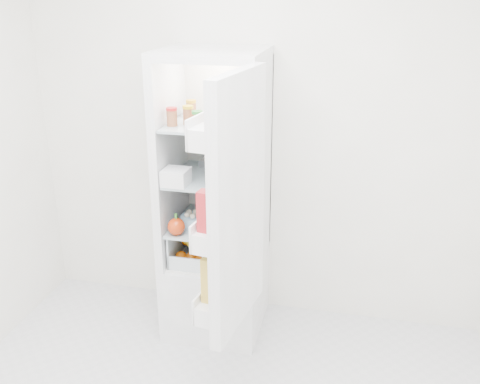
% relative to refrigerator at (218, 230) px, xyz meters
% --- Properties ---
extents(room_walls, '(3.02, 3.02, 2.61)m').
position_rel_refrigerator_xyz_m(room_walls, '(0.20, -1.25, 0.93)').
color(room_walls, silver).
rests_on(room_walls, ground).
extents(refrigerator, '(0.60, 0.60, 1.80)m').
position_rel_refrigerator_xyz_m(refrigerator, '(0.00, 0.00, 0.00)').
color(refrigerator, silver).
rests_on(refrigerator, ground).
extents(shelf_low, '(0.49, 0.53, 0.01)m').
position_rel_refrigerator_xyz_m(shelf_low, '(-0.00, -0.06, 0.07)').
color(shelf_low, '#9EB1B9').
rests_on(shelf_low, refrigerator).
extents(shelf_mid, '(0.49, 0.53, 0.02)m').
position_rel_refrigerator_xyz_m(shelf_mid, '(-0.00, -0.06, 0.38)').
color(shelf_mid, '#9EB1B9').
rests_on(shelf_mid, refrigerator).
extents(shelf_top, '(0.49, 0.53, 0.02)m').
position_rel_refrigerator_xyz_m(shelf_top, '(-0.00, -0.06, 0.71)').
color(shelf_top, '#9EB1B9').
rests_on(shelf_top, refrigerator).
extents(crisper_left, '(0.23, 0.46, 0.22)m').
position_rel_refrigerator_xyz_m(crisper_left, '(-0.12, -0.06, -0.06)').
color(crisper_left, silver).
rests_on(crisper_left, refrigerator).
extents(crisper_right, '(0.23, 0.46, 0.22)m').
position_rel_refrigerator_xyz_m(crisper_right, '(0.12, -0.06, -0.06)').
color(crisper_right, silver).
rests_on(crisper_right, refrigerator).
extents(condiment_jars, '(0.46, 0.34, 0.08)m').
position_rel_refrigerator_xyz_m(condiment_jars, '(-0.01, -0.12, 0.76)').
color(condiment_jars, '#B21919').
rests_on(condiment_jars, shelf_top).
extents(squeeze_bottle, '(0.07, 0.07, 0.19)m').
position_rel_refrigerator_xyz_m(squeeze_bottle, '(0.21, 0.09, 0.82)').
color(squeeze_bottle, silver).
rests_on(squeeze_bottle, shelf_top).
extents(tub_white, '(0.15, 0.15, 0.09)m').
position_rel_refrigerator_xyz_m(tub_white, '(-0.17, -0.26, 0.44)').
color(tub_white, white).
rests_on(tub_white, shelf_mid).
extents(tin_red, '(0.10, 0.10, 0.06)m').
position_rel_refrigerator_xyz_m(tin_red, '(0.18, -0.14, 0.42)').
color(tin_red, '#B61B30').
rests_on(tin_red, shelf_mid).
extents(foil_tray, '(0.19, 0.16, 0.04)m').
position_rel_refrigerator_xyz_m(foil_tray, '(-0.04, 0.12, 0.41)').
color(foil_tray, silver).
rests_on(foil_tray, shelf_mid).
extents(tub_green, '(0.14, 0.16, 0.07)m').
position_rel_refrigerator_xyz_m(tub_green, '(0.07, 0.13, 0.43)').
color(tub_green, '#408E54').
rests_on(tub_green, shelf_mid).
extents(red_cabbage, '(0.18, 0.18, 0.18)m').
position_rel_refrigerator_xyz_m(red_cabbage, '(0.14, -0.01, 0.17)').
color(red_cabbage, '#4C1B50').
rests_on(red_cabbage, shelf_low).
extents(bell_pepper, '(0.10, 0.10, 0.10)m').
position_rel_refrigerator_xyz_m(bell_pepper, '(-0.17, -0.28, 0.13)').
color(bell_pepper, '#BB300B').
rests_on(bell_pepper, shelf_low).
extents(mushroom_bowl, '(0.18, 0.18, 0.07)m').
position_rel_refrigerator_xyz_m(mushroom_bowl, '(-0.12, -0.14, 0.12)').
color(mushroom_bowl, '#98C4E3').
rests_on(mushroom_bowl, shelf_low).
extents(salad_bag, '(0.10, 0.10, 0.10)m').
position_rel_refrigerator_xyz_m(salad_bag, '(0.14, -0.22, 0.13)').
color(salad_bag, '#ABBE8F').
rests_on(salad_bag, shelf_low).
extents(citrus_pile, '(0.20, 0.31, 0.16)m').
position_rel_refrigerator_xyz_m(citrus_pile, '(-0.12, -0.08, -0.08)').
color(citrus_pile, '#DF620B').
rests_on(citrus_pile, refrigerator).
extents(veg_pile, '(0.16, 0.30, 0.10)m').
position_rel_refrigerator_xyz_m(veg_pile, '(0.13, -0.06, -0.10)').
color(veg_pile, '#27521B').
rests_on(veg_pile, refrigerator).
extents(fridge_door, '(0.25, 0.60, 1.30)m').
position_rel_refrigerator_xyz_m(fridge_door, '(0.25, -0.63, 0.43)').
color(fridge_door, silver).
rests_on(fridge_door, refrigerator).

